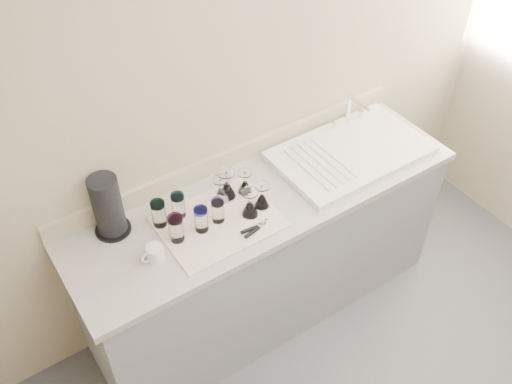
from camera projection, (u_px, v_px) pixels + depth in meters
room_envelope at (502, 265)px, 1.66m from camera, size 3.54×3.50×2.52m
counter_unit at (265, 253)px, 3.14m from camera, size 2.06×0.62×0.90m
sink_unit at (351, 151)px, 3.04m from camera, size 0.82×0.50×0.22m
dish_towel at (219, 222)px, 2.68m from camera, size 0.55×0.42×0.01m
tumbler_teal at (159, 213)px, 2.62m from camera, size 0.07×0.07×0.14m
tumbler_cyan at (178, 205)px, 2.67m from camera, size 0.07×0.07×0.13m
tumbler_magenta at (176, 228)px, 2.55m from camera, size 0.07×0.07×0.14m
tumbler_blue at (201, 219)px, 2.60m from camera, size 0.07×0.07×0.13m
tumbler_lavender at (218, 210)px, 2.65m from camera, size 0.06×0.06×0.12m
goblet_back_left at (227, 188)px, 2.77m from camera, size 0.09×0.09×0.16m
goblet_back_right at (245, 185)px, 2.80m from camera, size 0.07×0.07×0.13m
goblet_front_left at (250, 207)px, 2.68m from camera, size 0.08×0.08×0.14m
goblet_front_right at (262, 199)px, 2.73m from camera, size 0.07×0.07×0.13m
goblet_extra at (221, 193)px, 2.76m from camera, size 0.07×0.07×0.13m
can_opener at (256, 228)px, 2.64m from camera, size 0.14×0.05×0.02m
white_mug at (155, 253)px, 2.50m from camera, size 0.11×0.08×0.08m
paper_towel_roll at (108, 207)px, 2.55m from camera, size 0.17×0.17×0.31m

